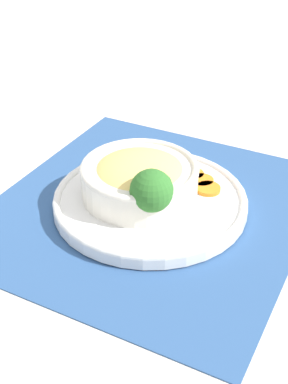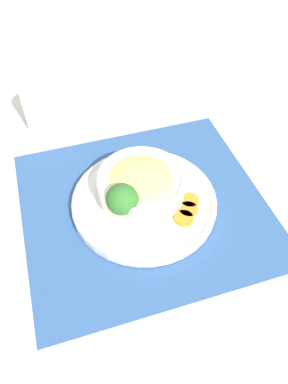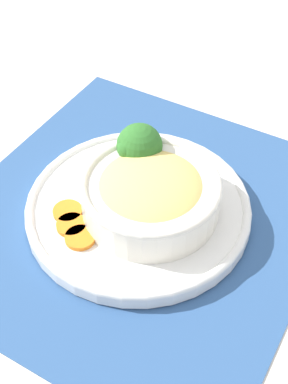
% 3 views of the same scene
% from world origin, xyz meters
% --- Properties ---
extents(ground_plane, '(4.00, 4.00, 0.00)m').
position_xyz_m(ground_plane, '(0.00, 0.00, 0.00)').
color(ground_plane, beige).
extents(placemat, '(0.48, 0.44, 0.00)m').
position_xyz_m(placemat, '(0.00, 0.00, 0.00)').
color(placemat, '#2D5184').
rests_on(placemat, ground_plane).
extents(plate, '(0.28, 0.28, 0.02)m').
position_xyz_m(plate, '(0.00, 0.00, 0.02)').
color(plate, white).
rests_on(plate, placemat).
extents(bowl, '(0.17, 0.17, 0.06)m').
position_xyz_m(bowl, '(0.00, -0.02, 0.05)').
color(bowl, silver).
rests_on(bowl, plate).
extents(broccoli_floret, '(0.06, 0.06, 0.08)m').
position_xyz_m(broccoli_floret, '(0.05, 0.03, 0.07)').
color(broccoli_floret, '#84AD5B').
rests_on(broccoli_floret, plate).
extents(carrot_slice_near, '(0.04, 0.04, 0.01)m').
position_xyz_m(carrot_slice_near, '(-0.06, 0.07, 0.02)').
color(carrot_slice_near, orange).
rests_on(carrot_slice_near, plate).
extents(carrot_slice_middle, '(0.04, 0.04, 0.01)m').
position_xyz_m(carrot_slice_middle, '(-0.07, 0.05, 0.02)').
color(carrot_slice_middle, orange).
rests_on(carrot_slice_middle, plate).
extents(carrot_slice_far, '(0.04, 0.04, 0.01)m').
position_xyz_m(carrot_slice_far, '(-0.08, 0.03, 0.02)').
color(carrot_slice_far, orange).
rests_on(carrot_slice_far, plate).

